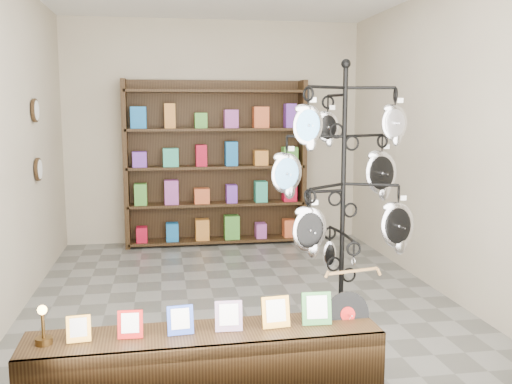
% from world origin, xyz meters
% --- Properties ---
extents(ground, '(5.00, 5.00, 0.00)m').
position_xyz_m(ground, '(0.00, 0.00, 0.00)').
color(ground, slate).
rests_on(ground, ground).
extents(room_envelope, '(5.00, 5.00, 5.00)m').
position_xyz_m(room_envelope, '(0.00, 0.00, 1.85)').
color(room_envelope, '#BEB399').
rests_on(room_envelope, ground).
extents(display_tree, '(1.11, 1.02, 2.17)m').
position_xyz_m(display_tree, '(0.62, -1.26, 1.25)').
color(display_tree, black).
rests_on(display_tree, ground).
extents(front_shelf, '(2.09, 0.48, 0.74)m').
position_xyz_m(front_shelf, '(-0.49, -2.11, 0.26)').
color(front_shelf, black).
rests_on(front_shelf, ground).
extents(back_shelving, '(2.42, 0.36, 2.20)m').
position_xyz_m(back_shelving, '(0.00, 2.30, 1.03)').
color(back_shelving, black).
rests_on(back_shelving, ground).
extents(wall_clocks, '(0.03, 0.24, 0.84)m').
position_xyz_m(wall_clocks, '(-1.97, 0.80, 1.50)').
color(wall_clocks, black).
rests_on(wall_clocks, ground).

